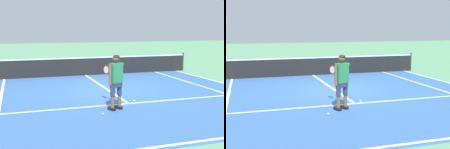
# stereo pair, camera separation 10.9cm
# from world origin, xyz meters

# --- Properties ---
(ground_plane) EXTENTS (80.00, 80.00, 0.00)m
(ground_plane) POSITION_xyz_m (0.00, 0.00, 0.00)
(ground_plane) COLOR #609E70
(court_inner_surface) EXTENTS (10.98, 10.45, 0.00)m
(court_inner_surface) POSITION_xyz_m (0.00, -0.92, 0.00)
(court_inner_surface) COLOR #3866A8
(court_inner_surface) RESTS_ON ground
(line_baseline) EXTENTS (10.98, 0.10, 0.01)m
(line_baseline) POSITION_xyz_m (0.00, -5.95, 0.00)
(line_baseline) COLOR white
(line_baseline) RESTS_ON ground
(line_service) EXTENTS (8.23, 0.10, 0.01)m
(line_service) POSITION_xyz_m (0.00, -2.30, 0.00)
(line_service) COLOR white
(line_service) RESTS_ON ground
(line_centre_service) EXTENTS (0.10, 6.40, 0.01)m
(line_centre_service) POSITION_xyz_m (0.00, 0.90, 0.00)
(line_centre_service) COLOR white
(line_centre_service) RESTS_ON ground
(line_singles_left) EXTENTS (0.10, 10.05, 0.01)m
(line_singles_left) POSITION_xyz_m (-4.12, -0.92, 0.00)
(line_singles_left) COLOR white
(line_singles_left) RESTS_ON ground
(line_singles_right) EXTENTS (0.10, 10.05, 0.01)m
(line_singles_right) POSITION_xyz_m (4.12, -0.92, 0.00)
(line_singles_right) COLOR white
(line_singles_right) RESTS_ON ground
(tennis_net) EXTENTS (11.96, 0.08, 1.07)m
(tennis_net) POSITION_xyz_m (0.00, 4.10, 0.50)
(tennis_net) COLOR #333338
(tennis_net) RESTS_ON ground
(tennis_player) EXTENTS (0.57, 1.23, 1.71)m
(tennis_player) POSITION_xyz_m (-0.66, -2.86, 0.99)
(tennis_player) COLOR black
(tennis_player) RESTS_ON ground
(tennis_ball_near_feet) EXTENTS (0.07, 0.07, 0.07)m
(tennis_ball_near_feet) POSITION_xyz_m (-1.20, -3.31, 0.03)
(tennis_ball_near_feet) COLOR #CCE02D
(tennis_ball_near_feet) RESTS_ON ground
(tennis_ball_by_baseline) EXTENTS (0.07, 0.07, 0.07)m
(tennis_ball_by_baseline) POSITION_xyz_m (0.26, -2.15, 0.03)
(tennis_ball_by_baseline) COLOR #CCE02D
(tennis_ball_by_baseline) RESTS_ON ground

